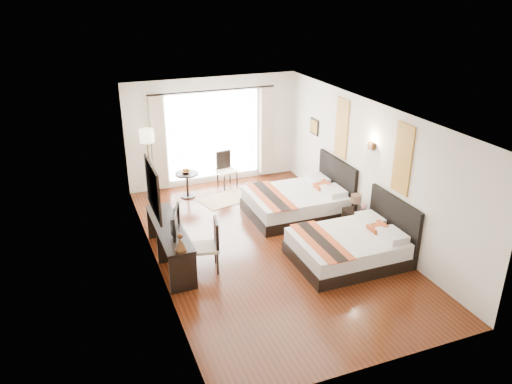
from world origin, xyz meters
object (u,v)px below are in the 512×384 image
object	(u,v)px
table_lamp	(356,200)
floor_lamp	(147,140)
side_table	(187,185)
vase	(363,212)
fruit_bowl	(186,172)
bed_near	(351,246)
window_chair	(227,176)
bed_far	(299,201)
television	(172,222)
desk_chair	(207,255)
console_desk	(170,244)
nightstand	(356,221)

from	to	relation	value
table_lamp	floor_lamp	xyz separation A→B (m)	(-3.73, 3.45, 0.73)
table_lamp	side_table	size ratio (longest dim) A/B	0.55
vase	fruit_bowl	world-z (taller)	fruit_bowl
floor_lamp	bed_near	bearing A→B (deg)	-55.82
window_chair	table_lamp	bearing A→B (deg)	16.76
bed_far	fruit_bowl	distance (m)	2.90
side_table	vase	bearing A→B (deg)	-48.95
television	fruit_bowl	size ratio (longest dim) A/B	3.40
desk_chair	floor_lamp	distance (m)	3.99
bed_far	floor_lamp	size ratio (longest dim) A/B	1.25
console_desk	desk_chair	xyz separation A→B (m)	(0.57, -0.55, -0.07)
desk_chair	console_desk	bearing A→B (deg)	-33.06
table_lamp	fruit_bowl	size ratio (longest dim) A/B	1.55
bed_near	side_table	size ratio (longest dim) A/B	3.23
desk_chair	window_chair	world-z (taller)	desk_chair
desk_chair	window_chair	xyz separation A→B (m)	(1.62, 3.75, -0.02)
vase	fruit_bowl	distance (m)	4.47
window_chair	nightstand	bearing A→B (deg)	16.68
vase	console_desk	bearing A→B (deg)	173.66
bed_far	nightstand	world-z (taller)	bed_far
nightstand	vase	bearing A→B (deg)	-84.22
desk_chair	television	bearing A→B (deg)	-15.88
vase	television	distance (m)	4.00
console_desk	side_table	size ratio (longest dim) A/B	3.42
bed_far	television	size ratio (longest dim) A/B	2.80
console_desk	bed_far	bearing A→B (deg)	17.60
table_lamp	side_table	bearing A→B (deg)	132.86
nightstand	console_desk	bearing A→B (deg)	176.49
console_desk	desk_chair	size ratio (longest dim) A/B	2.15
television	desk_chair	xyz separation A→B (m)	(0.55, -0.28, -0.67)
console_desk	window_chair	distance (m)	3.88
bed_far	television	world-z (taller)	bed_far
console_desk	fruit_bowl	distance (m)	3.11
television	window_chair	distance (m)	4.15
bed_near	table_lamp	distance (m)	1.30
vase	console_desk	distance (m)	4.02
bed_near	floor_lamp	distance (m)	5.52
fruit_bowl	window_chair	distance (m)	1.24
bed_far	table_lamp	distance (m)	1.48
table_lamp	console_desk	bearing A→B (deg)	177.20
nightstand	desk_chair	world-z (taller)	desk_chair
side_table	fruit_bowl	distance (m)	0.35
nightstand	side_table	distance (m)	4.29
console_desk	side_table	world-z (taller)	console_desk
bed_near	window_chair	bearing A→B (deg)	103.62
bed_near	table_lamp	world-z (taller)	bed_near
table_lamp	desk_chair	size ratio (longest dim) A/B	0.35
bed_far	nightstand	distance (m)	1.48
floor_lamp	window_chair	xyz separation A→B (m)	(1.96, -0.06, -1.19)
console_desk	window_chair	size ratio (longest dim) A/B	2.34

